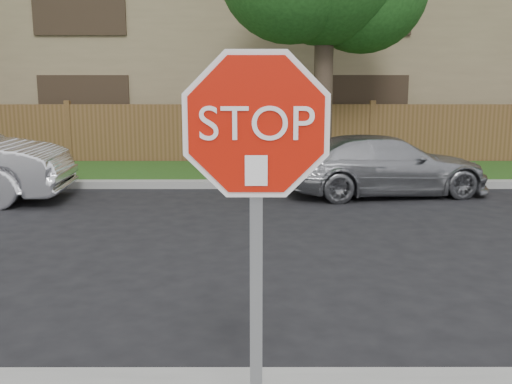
{
  "coord_description": "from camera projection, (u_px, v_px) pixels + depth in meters",
  "views": [
    {
      "loc": [
        0.92,
        -4.39,
        2.39
      ],
      "look_at": [
        0.92,
        -0.9,
        1.7
      ],
      "focal_mm": 42.0,
      "sensor_mm": 36.0,
      "label": 1
    }
  ],
  "objects": [
    {
      "name": "far_curb",
      "position": [
        212.0,
        184.0,
        12.75
      ],
      "size": [
        70.0,
        0.3,
        0.15
      ],
      "primitive_type": "cube",
      "color": "gray",
      "rests_on": "ground"
    },
    {
      "name": "grass_strip",
      "position": [
        217.0,
        172.0,
        14.37
      ],
      "size": [
        70.0,
        3.0,
        0.12
      ],
      "primitive_type": "cube",
      "color": "#1E4714",
      "rests_on": "ground"
    },
    {
      "name": "fence",
      "position": [
        220.0,
        135.0,
        15.8
      ],
      "size": [
        70.0,
        0.12,
        1.6
      ],
      "primitive_type": "cube",
      "color": "brown",
      "rests_on": "ground"
    },
    {
      "name": "apartment_building",
      "position": [
        229.0,
        40.0,
        20.76
      ],
      "size": [
        35.2,
        9.2,
        7.2
      ],
      "color": "#857552",
      "rests_on": "ground"
    },
    {
      "name": "ground",
      "position": [
        140.0,
        379.0,
        4.77
      ],
      "size": [
        90.0,
        90.0,
        0.0
      ],
      "primitive_type": "plane",
      "color": "black",
      "rests_on": "ground"
    },
    {
      "name": "sedan_right",
      "position": [
        385.0,
        165.0,
        11.94
      ],
      "size": [
        4.3,
        2.26,
        1.19
      ],
      "primitive_type": "imported",
      "rotation": [
        0.0,
        0.0,
        1.72
      ],
      "color": "#9C9DA2",
      "rests_on": "ground"
    },
    {
      "name": "stop_sign",
      "position": [
        256.0,
        189.0,
        2.96
      ],
      "size": [
        1.01,
        0.13,
        2.55
      ],
      "color": "gray",
      "rests_on": "sidewalk_near"
    }
  ]
}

